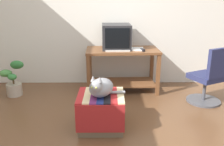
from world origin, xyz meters
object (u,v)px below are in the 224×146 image
office_chair (209,79)px  stapler (143,50)px  desk (122,63)px  potted_plant (13,80)px  tv_monitor (116,37)px  book (137,49)px  ottoman_with_blanket (101,111)px  keyboard (118,50)px  cat (101,87)px

office_chair → stapler: 1.11m
desk → potted_plant: desk is taller
tv_monitor → book: bearing=-18.4°
ottoman_with_blanket → desk: bearing=76.0°
tv_monitor → office_chair: tv_monitor is taller
book → tv_monitor: bearing=171.1°
tv_monitor → stapler: bearing=-29.6°
desk → keyboard: (-0.09, -0.14, 0.25)m
tv_monitor → stapler: tv_monitor is taller
tv_monitor → cat: size_ratio=1.08×
desk → potted_plant: (-1.81, -0.24, -0.23)m
potted_plant → office_chair: size_ratio=0.68×
desk → cat: (-0.32, -1.36, 0.06)m
keyboard → office_chair: size_ratio=0.45×
book → cat: 1.45m
book → ottoman_with_blanket: bearing=-106.5°
book → stapler: bearing=-48.6°
keyboard → stapler: bearing=-4.0°
book → stapler: stapler is taller
keyboard → book: 0.34m
ottoman_with_blanket → office_chair: size_ratio=0.64×
ottoman_with_blanket → keyboard: bearing=78.4°
desk → stapler: stapler is taller
keyboard → office_chair: (1.38, -0.42, -0.36)m
book → potted_plant: 2.12m
tv_monitor → ottoman_with_blanket: tv_monitor is taller
book → stapler: 0.15m
potted_plant → office_chair: bearing=-6.1°
ottoman_with_blanket → office_chair: (1.61, 0.74, 0.16)m
book → potted_plant: book is taller
book → stapler: (0.08, -0.12, 0.01)m
tv_monitor → keyboard: tv_monitor is taller
desk → book: size_ratio=4.88×
keyboard → cat: (-0.24, -1.22, -0.19)m
keyboard → book: bearing=16.1°
tv_monitor → ottoman_with_blanket: size_ratio=0.93×
cat → potted_plant: bearing=163.8°
book → ottoman_with_blanket: (-0.57, -1.27, -0.52)m
office_chair → stapler: bearing=-49.3°
keyboard → potted_plant: size_ratio=0.66×
desk → stapler: (0.32, -0.16, 0.26)m
tv_monitor → potted_plant: bearing=-172.1°
book → potted_plant: (-2.05, -0.20, -0.48)m
cat → office_chair: 1.80m
cat → stapler: 1.37m
ottoman_with_blanket → stapler: 1.42m
office_chair → book: bearing=-53.2°
book → cat: (-0.56, -1.32, -0.19)m
keyboard → book: size_ratio=1.57×
tv_monitor → book: 0.40m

